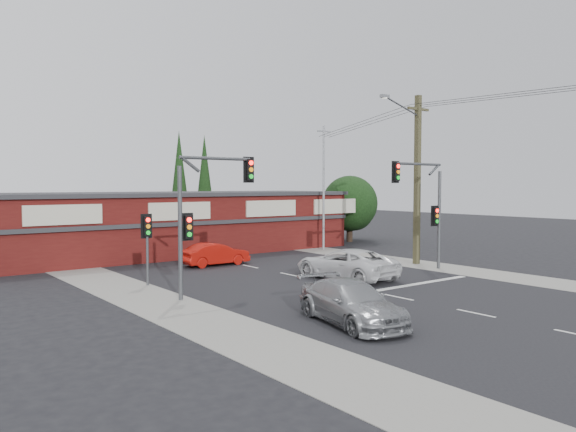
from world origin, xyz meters
TOP-DOWN VIEW (x-y plane):
  - ground at (0.00, 0.00)m, footprint 120.00×120.00m
  - road_strip at (0.00, 5.00)m, footprint 14.00×70.00m
  - verge_left at (-8.50, 5.00)m, footprint 3.00×70.00m
  - verge_right at (8.50, 5.00)m, footprint 3.00×70.00m
  - stop_line at (3.50, -1.50)m, footprint 6.50×0.35m
  - white_suv at (1.45, 1.66)m, footprint 2.93×5.70m
  - silver_suv at (-4.68, -5.09)m, footprint 3.00×5.28m
  - red_sedan at (-1.34, 9.81)m, footprint 4.06×1.42m
  - lane_dashes at (0.00, 0.65)m, footprint 0.12×38.91m
  - shop_building at (-0.99, 16.99)m, footprint 27.30×8.40m
  - tree_cluster at (14.69, 15.44)m, footprint 5.90×5.10m
  - conifer_near at (3.50, 24.00)m, footprint 1.80×1.80m
  - conifer_far at (7.00, 26.00)m, footprint 1.80×1.80m
  - traffic_mast_left at (-6.43, 2.00)m, footprint 3.77×0.27m
  - traffic_mast_right at (6.86, 1.00)m, footprint 3.96×0.27m
  - pedestal_signal at (-7.20, 6.01)m, footprint 0.55×0.27m
  - utility_pole at (8.36, 2.99)m, footprint 4.38×0.59m
  - steel_pole at (9.00, 12.00)m, footprint 1.20×0.16m
  - power_lines at (8.47, -2.47)m, footprint 2.01×29.00m

SIDE VIEW (x-z plane):
  - ground at x=0.00m, z-range 0.00..0.00m
  - road_strip at x=0.00m, z-range 0.00..0.01m
  - verge_left at x=-8.50m, z-range 0.00..0.02m
  - verge_right at x=8.50m, z-range 0.00..0.02m
  - lane_dashes at x=0.00m, z-range 0.01..0.02m
  - stop_line at x=3.50m, z-range 0.01..0.02m
  - red_sedan at x=-1.34m, z-range 0.00..1.34m
  - silver_suv at x=-4.68m, z-range 0.00..1.44m
  - white_suv at x=1.45m, z-range 0.00..1.54m
  - shop_building at x=-0.99m, z-range 0.02..4.25m
  - pedestal_signal at x=-7.20m, z-range 0.72..4.09m
  - tree_cluster at x=14.69m, z-range 0.15..5.65m
  - traffic_mast_left at x=-6.43m, z-range 0.94..6.92m
  - traffic_mast_right at x=6.86m, z-range 0.96..6.93m
  - steel_pole at x=9.00m, z-range 0.20..9.20m
  - utility_pole at x=8.36m, z-range 0.40..10.40m
  - conifer_near at x=3.50m, z-range 0.85..10.10m
  - conifer_far at x=7.00m, z-range 0.85..10.10m
  - power_lines at x=8.47m, z-range 8.43..9.65m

